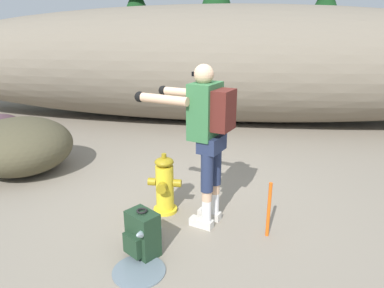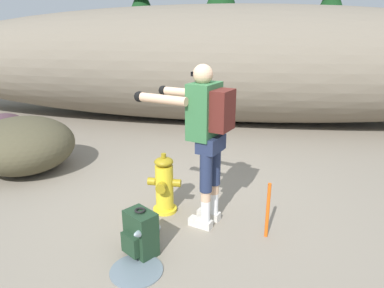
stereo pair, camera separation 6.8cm
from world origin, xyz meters
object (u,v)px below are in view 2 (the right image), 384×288
at_px(utility_worker, 205,127).
at_px(survey_stake, 268,210).
at_px(fire_hydrant, 164,185).
at_px(boulder_large, 24,145).
at_px(spare_backpack, 141,234).
at_px(boulder_mid, 5,132).

distance_m(utility_worker, survey_stake, 1.06).
xyz_separation_m(fire_hydrant, boulder_large, (-2.36, 0.88, 0.08)).
distance_m(utility_worker, spare_backpack, 1.22).
distance_m(boulder_large, survey_stake, 3.73).
xyz_separation_m(fire_hydrant, spare_backpack, (-0.03, -0.83, -0.11)).
bearing_deg(survey_stake, utility_worker, 165.38).
bearing_deg(utility_worker, spare_backpack, 72.34).
height_order(fire_hydrant, boulder_large, boulder_large).
bearing_deg(boulder_large, utility_worker, -20.30).
height_order(utility_worker, boulder_large, utility_worker).
bearing_deg(utility_worker, survey_stake, -174.17).
bearing_deg(spare_backpack, boulder_mid, -92.21).
bearing_deg(fire_hydrant, spare_backpack, -92.23).
distance_m(fire_hydrant, boulder_large, 2.51).
xyz_separation_m(boulder_large, survey_stake, (3.52, -1.23, -0.11)).
bearing_deg(boulder_large, survey_stake, -19.24).
bearing_deg(survey_stake, boulder_mid, 155.40).
relative_size(spare_backpack, survey_stake, 0.78).
xyz_separation_m(utility_worker, spare_backpack, (-0.52, -0.66, -0.89)).
height_order(spare_backpack, survey_stake, survey_stake).
relative_size(utility_worker, boulder_mid, 1.99).
height_order(fire_hydrant, boulder_mid, fire_hydrant).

